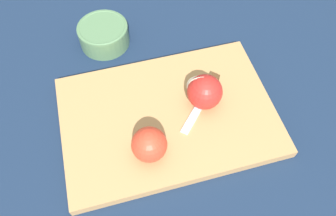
# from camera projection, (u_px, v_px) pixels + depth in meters

# --- Properties ---
(ground_plane) EXTENTS (4.00, 4.00, 0.00)m
(ground_plane) POSITION_uv_depth(u_px,v_px,m) (168.00, 119.00, 0.68)
(ground_plane) COLOR #14233D
(cutting_board) EXTENTS (0.46, 0.34, 0.02)m
(cutting_board) POSITION_uv_depth(u_px,v_px,m) (168.00, 116.00, 0.67)
(cutting_board) COLOR #A37A4C
(cutting_board) RESTS_ON ground_plane
(apple_half_left) EXTENTS (0.07, 0.07, 0.07)m
(apple_half_left) POSITION_uv_depth(u_px,v_px,m) (149.00, 144.00, 0.59)
(apple_half_left) COLOR red
(apple_half_left) RESTS_ON cutting_board
(apple_half_right) EXTENTS (0.07, 0.07, 0.07)m
(apple_half_right) POSITION_uv_depth(u_px,v_px,m) (204.00, 91.00, 0.65)
(apple_half_right) COLOR red
(apple_half_right) RESTS_ON cutting_board
(knife) EXTENTS (0.13, 0.11, 0.02)m
(knife) POSITION_uv_depth(u_px,v_px,m) (207.00, 91.00, 0.68)
(knife) COLOR silver
(knife) RESTS_ON cutting_board
(apple_slice) EXTENTS (0.05, 0.05, 0.01)m
(apple_slice) POSITION_uv_depth(u_px,v_px,m) (199.00, 87.00, 0.69)
(apple_slice) COLOR #EFE5C6
(apple_slice) RESTS_ON cutting_board
(bowl) EXTENTS (0.12, 0.12, 0.05)m
(bowl) POSITION_uv_depth(u_px,v_px,m) (104.00, 34.00, 0.77)
(bowl) COLOR #4C704C
(bowl) RESTS_ON ground_plane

